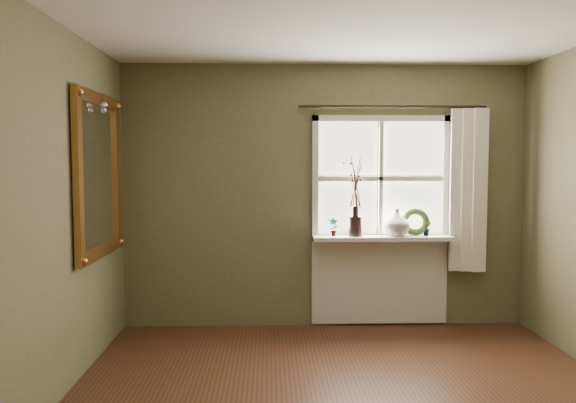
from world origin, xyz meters
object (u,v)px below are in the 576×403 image
at_px(dark_jug, 355,226).
at_px(cream_vase, 397,222).
at_px(wreath, 415,225).
at_px(gilt_mirror, 99,175).

xyz_separation_m(dark_jug, cream_vase, (0.41, 0.00, 0.04)).
distance_m(wreath, gilt_mirror, 3.00).
relative_size(dark_jug, gilt_mirror, 0.14).
xyz_separation_m(cream_vase, gilt_mirror, (-2.66, -0.73, 0.48)).
bearing_deg(cream_vase, dark_jug, 180.00).
bearing_deg(gilt_mirror, dark_jug, 18.00).
bearing_deg(wreath, cream_vase, -153.36).
bearing_deg(gilt_mirror, cream_vase, 15.37).
xyz_separation_m(dark_jug, gilt_mirror, (-2.25, -0.73, 0.52)).
height_order(cream_vase, gilt_mirror, gilt_mirror).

